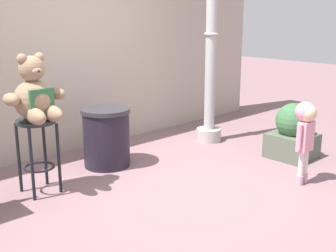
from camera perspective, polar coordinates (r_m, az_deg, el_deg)
name	(u,v)px	position (r m, az deg, el deg)	size (l,w,h in m)	color
ground_plane	(169,188)	(4.60, 0.18, -8.20)	(24.00, 24.00, 0.00)	#7F6065
building_wall	(64,33)	(5.84, -13.54, 11.76)	(7.08, 0.30, 3.06)	#ADA290
bar_stool_with_teddy	(37,141)	(4.53, -16.79, -1.88)	(0.39, 0.39, 0.77)	#202828
teddy_bear	(35,96)	(4.40, -17.05, 3.80)	(0.61, 0.55, 0.65)	#8E7357
child_walking	(306,125)	(4.75, 17.64, 0.12)	(0.28, 0.23, 0.90)	#C694AA
trash_bin	(106,137)	(5.21, -8.09, -1.44)	(0.58, 0.58, 0.70)	black
lamppost	(210,71)	(6.07, 5.58, 7.25)	(0.35, 0.35, 2.59)	#AAA19F
planter_with_shrub	(293,133)	(5.67, 16.07, -0.90)	(0.52, 0.52, 0.70)	#515B4B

